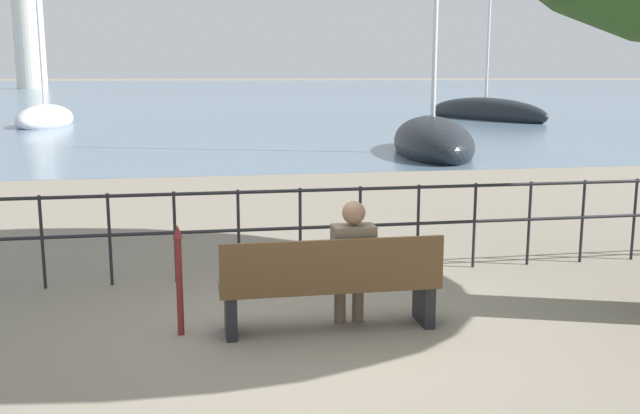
% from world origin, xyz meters
% --- Properties ---
extents(ground_plane, '(1000.00, 1000.00, 0.00)m').
position_xyz_m(ground_plane, '(0.00, 0.00, 0.00)').
color(ground_plane, gray).
extents(harbor_water, '(600.00, 300.00, 0.01)m').
position_xyz_m(harbor_water, '(0.00, 160.52, 0.00)').
color(harbor_water, slate).
rests_on(harbor_water, ground_plane).
extents(park_bench, '(2.03, 0.45, 0.90)m').
position_xyz_m(park_bench, '(0.00, -0.07, 0.44)').
color(park_bench, brown).
rests_on(park_bench, ground_plane).
extents(seated_person_left, '(0.39, 0.35, 1.21)m').
position_xyz_m(seated_person_left, '(0.22, 0.02, 0.67)').
color(seated_person_left, brown).
rests_on(seated_person_left, ground_plane).
extents(promenade_railing, '(15.84, 0.04, 1.05)m').
position_xyz_m(promenade_railing, '(0.00, 1.82, 0.69)').
color(promenade_railing, black).
rests_on(promenade_railing, ground_plane).
extents(closed_umbrella, '(0.09, 0.09, 1.03)m').
position_xyz_m(closed_umbrella, '(-1.37, 0.08, 0.57)').
color(closed_umbrella, maroon).
rests_on(closed_umbrella, ground_plane).
extents(sailboat_1, '(4.39, 9.06, 11.01)m').
position_xyz_m(sailboat_1, '(14.26, 29.94, 0.37)').
color(sailboat_1, black).
rests_on(sailboat_1, ground_plane).
extents(sailboat_2, '(3.44, 7.04, 11.62)m').
position_xyz_m(sailboat_2, '(5.93, 14.37, 0.37)').
color(sailboat_2, black).
rests_on(sailboat_2, ground_plane).
extents(sailboat_3, '(2.77, 5.68, 9.11)m').
position_xyz_m(sailboat_3, '(-7.94, 28.92, 0.33)').
color(sailboat_3, silver).
rests_on(sailboat_3, ground_plane).
extents(harbor_lighthouse, '(5.03, 5.03, 27.98)m').
position_xyz_m(harbor_lighthouse, '(-28.30, 126.06, 13.01)').
color(harbor_lighthouse, silver).
rests_on(harbor_lighthouse, ground_plane).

